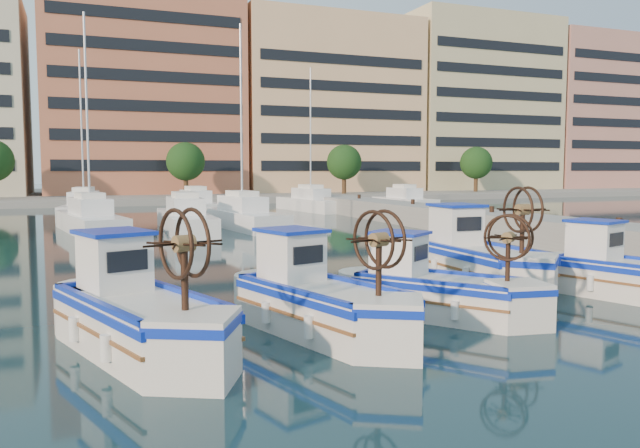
{
  "coord_description": "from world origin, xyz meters",
  "views": [
    {
      "loc": [
        -6.62,
        -12.25,
        3.36
      ],
      "look_at": [
        1.1,
        7.52,
        1.5
      ],
      "focal_mm": 35.0,
      "sensor_mm": 36.0,
      "label": 1
    }
  ],
  "objects": [
    {
      "name": "fishing_boat_b",
      "position": [
        -2.06,
        -0.5,
        0.73
      ],
      "size": [
        2.76,
        4.36,
        2.64
      ],
      "rotation": [
        0.0,
        0.0,
        0.27
      ],
      "color": "silver",
      "rests_on": "ground"
    },
    {
      "name": "waterfront",
      "position": [
        9.23,
        65.04,
        11.1
      ],
      "size": [
        180.0,
        40.0,
        25.6
      ],
      "color": "gray",
      "rests_on": "ground"
    },
    {
      "name": "fishing_boat_a",
      "position": [
        -5.66,
        -0.56,
        0.76
      ],
      "size": [
        3.04,
        4.57,
        2.76
      ],
      "rotation": [
        0.0,
        0.0,
        0.32
      ],
      "color": "silver",
      "rests_on": "ground"
    },
    {
      "name": "yacht_marina",
      "position": [
        -3.06,
        27.61,
        0.53
      ],
      "size": [
        39.95,
        23.97,
        11.5
      ],
      "color": "white",
      "rests_on": "ground"
    },
    {
      "name": "fishing_boat_d",
      "position": [
        4.15,
        2.83,
        0.81
      ],
      "size": [
        1.99,
        4.72,
        2.93
      ],
      "rotation": [
        0.0,
        0.0,
        -0.02
      ],
      "color": "silver",
      "rests_on": "ground"
    },
    {
      "name": "ground",
      "position": [
        0.0,
        0.0,
        0.0
      ],
      "size": [
        300.0,
        300.0,
        0.0
      ],
      "primitive_type": "plane",
      "color": "#18353E",
      "rests_on": "ground"
    },
    {
      "name": "fishing_boat_e",
      "position": [
        6.73,
        -0.21,
        0.7
      ],
      "size": [
        2.79,
        4.2,
        2.54
      ],
      "rotation": [
        0.0,
        0.0,
        0.32
      ],
      "color": "silver",
      "rests_on": "ground"
    },
    {
      "name": "fishing_boat_c",
      "position": [
        0.92,
        -0.12,
        0.67
      ],
      "size": [
        3.44,
        3.93,
        2.42
      ],
      "rotation": [
        0.0,
        0.0,
        0.62
      ],
      "color": "silver",
      "rests_on": "ground"
    },
    {
      "name": "quay",
      "position": [
        13.0,
        8.0,
        0.6
      ],
      "size": [
        3.0,
        60.0,
        1.2
      ],
      "primitive_type": "cube",
      "color": "gray",
      "rests_on": "ground"
    }
  ]
}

